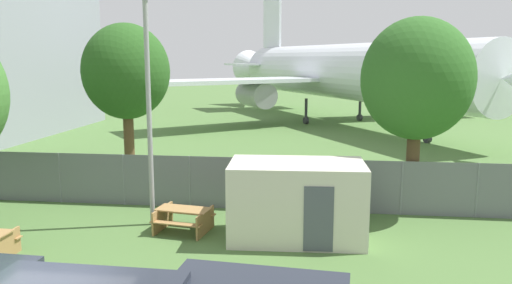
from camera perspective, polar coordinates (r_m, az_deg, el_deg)
perimeter_fence at (r=18.67m, az=-7.60°, el=-4.52°), size 56.07×0.07×1.93m
airplane at (r=42.39m, az=9.77°, el=7.88°), size 29.99×37.64×13.37m
portable_cabin at (r=15.34m, az=4.68°, el=-6.72°), size 4.17×2.46×2.38m
picnic_bench_near_cabin at (r=16.25m, az=-8.28°, el=-8.50°), size 1.89×1.65×0.76m
tree_near_hangar at (r=22.86m, az=-14.62°, el=7.72°), size 3.82×3.82×7.01m
tree_far_right at (r=18.19m, az=17.91°, el=6.79°), size 3.84×3.84×6.89m
light_mast at (r=16.35m, az=-12.26°, el=6.80°), size 0.44×0.44×7.78m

